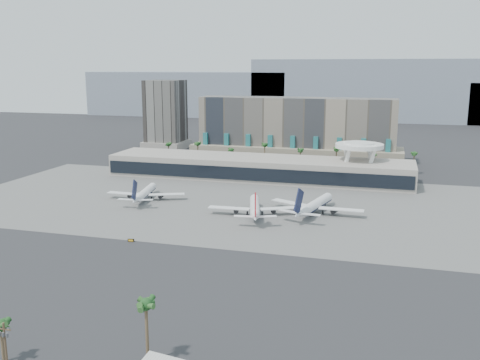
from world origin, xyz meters
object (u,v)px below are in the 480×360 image
(service_vehicle_a, at_px, (142,196))
(airliner_right, at_px, (315,205))
(utility_pole, at_px, (5,345))
(airliner_centre, at_px, (255,207))
(taxiway_sign, at_px, (131,240))
(service_vehicle_b, at_px, (255,207))
(airliner_left, at_px, (145,193))

(service_vehicle_a, bearing_deg, airliner_right, -4.99)
(utility_pole, bearing_deg, airliner_right, 72.97)
(airliner_centre, xyz_separation_m, taxiway_sign, (-34.65, -46.00, -3.07))
(utility_pole, distance_m, airliner_right, 147.48)
(service_vehicle_a, relative_size, taxiway_sign, 2.00)
(utility_pole, xyz_separation_m, taxiway_sign, (-15.67, 85.04, -6.61))
(utility_pole, distance_m, airliner_centre, 132.45)
(service_vehicle_a, xyz_separation_m, service_vehicle_b, (57.34, -5.21, -0.39))
(service_vehicle_b, bearing_deg, airliner_right, 5.54)
(airliner_right, distance_m, service_vehicle_a, 84.34)
(utility_pole, bearing_deg, airliner_left, 104.83)
(utility_pole, relative_size, airliner_right, 0.28)
(airliner_centre, bearing_deg, airliner_right, 7.55)
(airliner_centre, height_order, taxiway_sign, airliner_centre)
(service_vehicle_a, distance_m, service_vehicle_b, 57.58)
(utility_pole, bearing_deg, taxiway_sign, 100.44)
(utility_pole, distance_m, service_vehicle_b, 142.10)
(taxiway_sign, bearing_deg, airliner_left, 103.26)
(utility_pole, distance_m, taxiway_sign, 86.72)
(airliner_left, bearing_deg, utility_pole, -85.32)
(airliner_left, xyz_separation_m, service_vehicle_a, (-3.09, 3.18, -2.23))
(service_vehicle_b, bearing_deg, airliner_left, -176.52)
(airliner_right, bearing_deg, service_vehicle_a, -170.34)
(airliner_right, height_order, taxiway_sign, airliner_right)
(airliner_centre, xyz_separation_m, service_vehicle_a, (-59.93, 15.18, -2.44))
(utility_pole, bearing_deg, service_vehicle_b, 83.37)
(airliner_right, bearing_deg, service_vehicle_b, -166.85)
(service_vehicle_b, bearing_deg, service_vehicle_a, -179.57)
(airliner_left, distance_m, service_vehicle_a, 4.96)
(airliner_right, bearing_deg, airliner_centre, -144.46)
(airliner_left, distance_m, airliner_centre, 58.09)
(airliner_left, relative_size, service_vehicle_b, 12.82)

